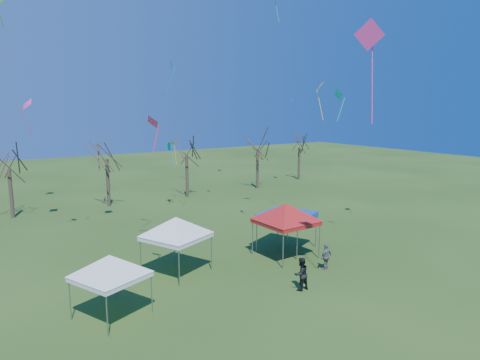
{
  "coord_description": "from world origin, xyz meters",
  "views": [
    {
      "loc": [
        -14.26,
        -16.96,
        9.68
      ],
      "look_at": [
        -1.04,
        3.0,
        5.56
      ],
      "focal_mm": 32.0,
      "sensor_mm": 36.0,
      "label": 1
    }
  ],
  "objects_px": {
    "tent_red": "(286,207)",
    "person_grey": "(326,257)",
    "tree_3": "(186,141)",
    "tree_4": "(258,138)",
    "tent_blue": "(287,216)",
    "tree_1": "(7,152)",
    "tent_white_mid": "(176,221)",
    "person_dark": "(301,274)",
    "tree_2": "(106,142)",
    "tent_white_west": "(110,259)",
    "tree_5": "(300,137)"
  },
  "relations": [
    {
      "from": "tree_4",
      "to": "tent_white_mid",
      "type": "distance_m",
      "value": 27.31
    },
    {
      "from": "tent_red",
      "to": "tree_2",
      "type": "bearing_deg",
      "value": 104.5
    },
    {
      "from": "tree_1",
      "to": "tent_red",
      "type": "distance_m",
      "value": 25.17
    },
    {
      "from": "tree_3",
      "to": "tent_red",
      "type": "bearing_deg",
      "value": -98.54
    },
    {
      "from": "tent_red",
      "to": "person_grey",
      "type": "bearing_deg",
      "value": -79.74
    },
    {
      "from": "person_dark",
      "to": "tent_white_mid",
      "type": "bearing_deg",
      "value": -53.94
    },
    {
      "from": "tree_3",
      "to": "tree_4",
      "type": "distance_m",
      "value": 9.32
    },
    {
      "from": "tent_blue",
      "to": "person_grey",
      "type": "xyz_separation_m",
      "value": [
        -0.45,
        -4.23,
        -1.53
      ]
    },
    {
      "from": "tent_red",
      "to": "tent_blue",
      "type": "distance_m",
      "value": 1.79
    },
    {
      "from": "tree_5",
      "to": "tree_1",
      "type": "bearing_deg",
      "value": -177.65
    },
    {
      "from": "tree_1",
      "to": "tent_white_west",
      "type": "height_order",
      "value": "tree_1"
    },
    {
      "from": "tent_white_mid",
      "to": "person_dark",
      "type": "relative_size",
      "value": 2.29
    },
    {
      "from": "tree_4",
      "to": "tent_blue",
      "type": "relative_size",
      "value": 1.86
    },
    {
      "from": "tent_white_mid",
      "to": "person_dark",
      "type": "bearing_deg",
      "value": -52.77
    },
    {
      "from": "tree_3",
      "to": "person_grey",
      "type": "bearing_deg",
      "value": -96.05
    },
    {
      "from": "tree_4",
      "to": "tent_white_west",
      "type": "height_order",
      "value": "tree_4"
    },
    {
      "from": "tree_3",
      "to": "tree_5",
      "type": "relative_size",
      "value": 1.06
    },
    {
      "from": "tree_1",
      "to": "tree_3",
      "type": "xyz_separation_m",
      "value": [
        16.8,
        -0.6,
        0.29
      ]
    },
    {
      "from": "tree_2",
      "to": "person_dark",
      "type": "height_order",
      "value": "tree_2"
    },
    {
      "from": "tree_3",
      "to": "tent_white_west",
      "type": "bearing_deg",
      "value": -124.06
    },
    {
      "from": "tree_5",
      "to": "tent_red",
      "type": "bearing_deg",
      "value": -132.85
    },
    {
      "from": "tree_1",
      "to": "tree_3",
      "type": "relative_size",
      "value": 0.95
    },
    {
      "from": "tree_5",
      "to": "tree_2",
      "type": "bearing_deg",
      "value": -176.3
    },
    {
      "from": "tent_white_west",
      "to": "tent_red",
      "type": "height_order",
      "value": "tent_red"
    },
    {
      "from": "tree_2",
      "to": "tent_red",
      "type": "xyz_separation_m",
      "value": [
        5.35,
        -20.67,
        -2.98
      ]
    },
    {
      "from": "tree_3",
      "to": "person_dark",
      "type": "bearing_deg",
      "value": -102.91
    },
    {
      "from": "tent_red",
      "to": "tree_3",
      "type": "bearing_deg",
      "value": 81.46
    },
    {
      "from": "tent_white_west",
      "to": "person_grey",
      "type": "height_order",
      "value": "tent_white_west"
    },
    {
      "from": "tree_2",
      "to": "tree_4",
      "type": "bearing_deg",
      "value": -1.22
    },
    {
      "from": "tree_2",
      "to": "tree_5",
      "type": "height_order",
      "value": "tree_2"
    },
    {
      "from": "tent_blue",
      "to": "tent_white_west",
      "type": "bearing_deg",
      "value": -167.24
    },
    {
      "from": "tree_3",
      "to": "tent_blue",
      "type": "bearing_deg",
      "value": -96.04
    },
    {
      "from": "tree_4",
      "to": "tent_white_mid",
      "type": "height_order",
      "value": "tree_4"
    },
    {
      "from": "tree_3",
      "to": "tent_blue",
      "type": "xyz_separation_m",
      "value": [
        -2.04,
        -19.24,
        -3.75
      ]
    },
    {
      "from": "tree_5",
      "to": "tent_white_mid",
      "type": "distance_m",
      "value": 34.96
    },
    {
      "from": "tree_2",
      "to": "tent_white_west",
      "type": "distance_m",
      "value": 23.71
    },
    {
      "from": "tree_4",
      "to": "tent_blue",
      "type": "distance_m",
      "value": 22.61
    },
    {
      "from": "tree_1",
      "to": "person_grey",
      "type": "bearing_deg",
      "value": -59.27
    },
    {
      "from": "tent_white_west",
      "to": "person_dark",
      "type": "distance_m",
      "value": 9.85
    },
    {
      "from": "tent_red",
      "to": "tree_4",
      "type": "bearing_deg",
      "value": 58.62
    },
    {
      "from": "tent_white_west",
      "to": "person_grey",
      "type": "bearing_deg",
      "value": -5.93
    },
    {
      "from": "tree_5",
      "to": "person_dark",
      "type": "relative_size",
      "value": 4.16
    },
    {
      "from": "person_dark",
      "to": "person_grey",
      "type": "height_order",
      "value": "person_dark"
    },
    {
      "from": "tent_white_west",
      "to": "tent_blue",
      "type": "relative_size",
      "value": 0.86
    },
    {
      "from": "tree_2",
      "to": "person_dark",
      "type": "xyz_separation_m",
      "value": [
        2.71,
        -25.17,
        -5.39
      ]
    },
    {
      "from": "tree_1",
      "to": "tree_4",
      "type": "height_order",
      "value": "tree_4"
    },
    {
      "from": "tree_2",
      "to": "person_dark",
      "type": "relative_size",
      "value": 4.56
    },
    {
      "from": "tree_5",
      "to": "person_grey",
      "type": "bearing_deg",
      "value": -128.36
    },
    {
      "from": "tree_2",
      "to": "person_dark",
      "type": "distance_m",
      "value": 25.88
    },
    {
      "from": "tent_blue",
      "to": "person_dark",
      "type": "height_order",
      "value": "tent_blue"
    }
  ]
}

